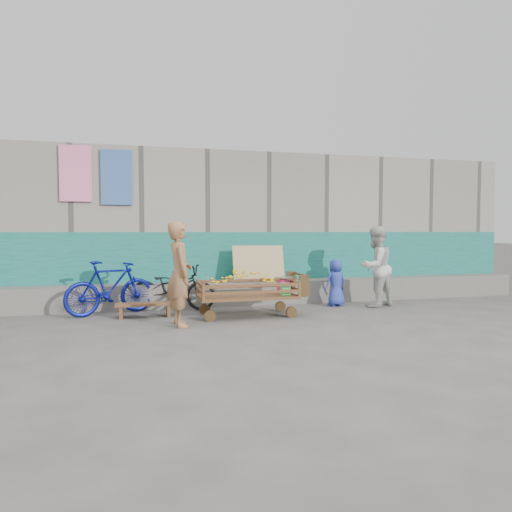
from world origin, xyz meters
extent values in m
plane|color=#4C4A46|center=(0.00, 0.00, 0.00)|extent=(80.00, 80.00, 0.00)
cube|color=gray|center=(0.00, 4.10, 1.50)|extent=(12.00, 3.00, 3.00)
cube|color=#146763|center=(0.00, 2.58, 0.70)|extent=(12.00, 0.03, 1.40)
cube|color=#615F59|center=(0.00, 2.35, 0.23)|extent=(12.00, 0.50, 0.45)
cube|color=tan|center=(0.30, 2.22, 0.80)|extent=(1.00, 0.19, 0.68)
cube|color=pink|center=(-3.00, 2.56, 2.45)|extent=(0.55, 0.03, 1.00)
cube|color=#3F67AD|center=(-2.30, 2.56, 2.40)|extent=(0.55, 0.03, 1.00)
cube|color=brown|center=(-0.18, 1.14, 0.34)|extent=(1.62, 0.81, 0.04)
cylinder|color=#3D2B14|center=(-0.86, 0.84, 0.09)|extent=(0.18, 0.05, 0.18)
cube|color=brown|center=(-0.97, 0.76, 0.49)|extent=(0.04, 0.04, 0.25)
cylinder|color=#3D2B14|center=(-0.86, 1.43, 0.09)|extent=(0.18, 0.05, 0.18)
cube|color=brown|center=(-0.97, 1.52, 0.49)|extent=(0.04, 0.04, 0.25)
cylinder|color=#3D2B14|center=(0.49, 0.84, 0.09)|extent=(0.18, 0.05, 0.18)
cube|color=brown|center=(0.60, 0.76, 0.49)|extent=(0.04, 0.04, 0.25)
cylinder|color=#3D2B14|center=(0.49, 1.43, 0.09)|extent=(0.18, 0.05, 0.18)
cube|color=brown|center=(0.60, 1.52, 0.49)|extent=(0.04, 0.04, 0.25)
cube|color=brown|center=(-0.18, 0.76, 0.45)|extent=(1.57, 0.04, 0.04)
cube|color=brown|center=(-0.18, 0.76, 0.56)|extent=(1.57, 0.04, 0.04)
cube|color=brown|center=(-0.18, 1.52, 0.45)|extent=(1.57, 0.04, 0.04)
cube|color=brown|center=(-0.18, 1.52, 0.56)|extent=(1.57, 0.04, 0.04)
cube|color=brown|center=(-0.97, 1.14, 0.45)|extent=(0.04, 0.76, 0.04)
cube|color=brown|center=(-0.97, 1.14, 0.56)|extent=(0.04, 0.76, 0.04)
cube|color=brown|center=(0.60, 1.14, 0.45)|extent=(0.04, 0.76, 0.04)
cube|color=brown|center=(0.60, 1.14, 0.56)|extent=(0.04, 0.76, 0.04)
cylinder|color=#3D2B14|center=(0.76, 1.14, 0.67)|extent=(0.04, 0.72, 0.04)
cube|color=#3D2B14|center=(0.70, 1.47, 0.52)|extent=(0.16, 0.04, 0.36)
cube|color=#3D2B14|center=(0.70, 0.80, 0.52)|extent=(0.16, 0.04, 0.36)
ellipsoid|color=yellow|center=(-0.27, 1.14, 0.56)|extent=(1.17, 0.63, 0.40)
cylinder|color=#F93581|center=(0.45, 1.14, 0.48)|extent=(0.22, 0.22, 0.23)
cylinder|color=silver|center=(0.45, 1.14, 0.60)|extent=(0.03, 0.03, 0.05)
cylinder|color=silver|center=(0.45, 1.14, 0.64)|extent=(0.31, 0.31, 0.02)
cube|color=#4BE065|center=(0.40, 0.89, 0.47)|extent=(0.14, 0.11, 0.20)
cube|color=brown|center=(-1.84, 1.46, 0.22)|extent=(0.95, 0.28, 0.04)
cube|color=brown|center=(-2.21, 1.46, 0.09)|extent=(0.06, 0.26, 0.19)
cube|color=brown|center=(-1.46, 1.46, 0.09)|extent=(0.06, 0.26, 0.19)
imported|color=#986941|center=(-1.34, 0.63, 0.78)|extent=(0.44, 0.61, 1.57)
imported|color=silver|center=(2.37, 1.48, 0.75)|extent=(0.89, 0.80, 1.51)
imported|color=#2A3EA8|center=(1.68, 1.72, 0.44)|extent=(0.48, 0.36, 0.89)
imported|color=black|center=(-1.34, 2.05, 0.41)|extent=(1.64, 1.02, 0.81)
imported|color=navy|center=(-2.40, 1.85, 0.46)|extent=(1.58, 0.97, 0.92)
camera|label=1|loc=(-1.93, -6.20, 1.42)|focal=32.00mm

